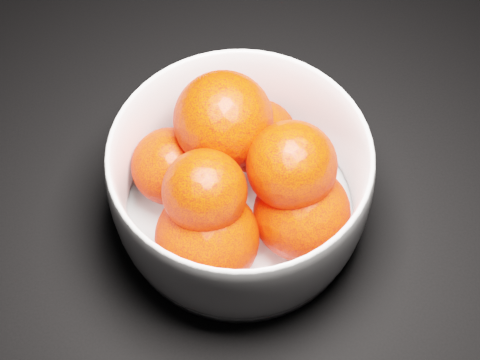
{
  "coord_description": "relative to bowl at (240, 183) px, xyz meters",
  "views": [
    {
      "loc": [
        0.22,
        -0.05,
        0.54
      ],
      "look_at": [
        0.25,
        0.25,
        0.06
      ],
      "focal_mm": 50.0,
      "sensor_mm": 36.0,
      "label": 1
    }
  ],
  "objects": [
    {
      "name": "bowl",
      "position": [
        0.0,
        0.0,
        0.0
      ],
      "size": [
        0.22,
        0.22,
        0.11
      ],
      "rotation": [
        0.0,
        0.0,
        0.03
      ],
      "color": "silver",
      "rests_on": "ground"
    },
    {
      "name": "orange_pile",
      "position": [
        -0.0,
        -0.0,
        0.01
      ],
      "size": [
        0.18,
        0.17,
        0.13
      ],
      "color": "#F21B01",
      "rests_on": "bowl"
    }
  ]
}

